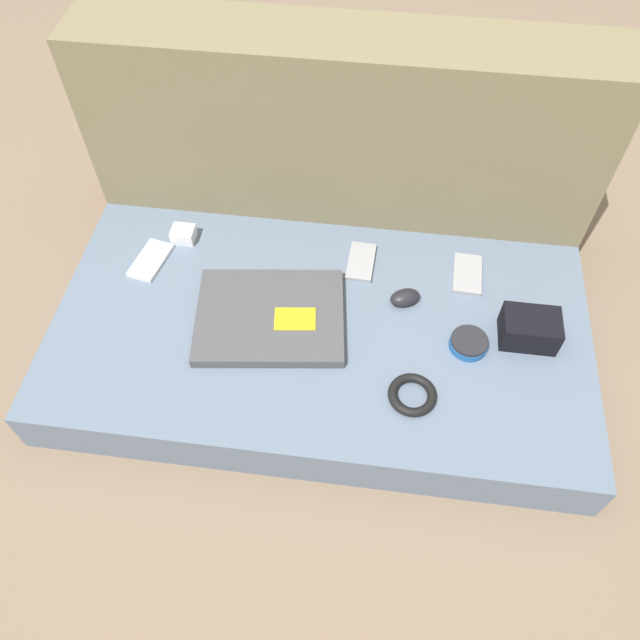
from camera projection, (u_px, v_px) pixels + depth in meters
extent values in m
plane|color=#7A6651|center=(320.00, 354.00, 1.48)|extent=(8.00, 8.00, 0.00)
cube|color=slate|center=(320.00, 340.00, 1.44)|extent=(1.20, 0.63, 0.12)
cube|color=#756B4C|center=(342.00, 147.00, 1.50)|extent=(1.20, 0.20, 0.56)
cube|color=#47474C|center=(270.00, 318.00, 1.38)|extent=(0.35, 0.29, 0.03)
cube|color=yellow|center=(295.00, 319.00, 1.36)|extent=(0.10, 0.07, 0.00)
ellipsoid|color=black|center=(405.00, 298.00, 1.41)|extent=(0.08, 0.07, 0.04)
cylinder|color=#1E569E|center=(469.00, 344.00, 1.35)|extent=(0.08, 0.08, 0.02)
cylinder|color=#232328|center=(470.00, 341.00, 1.34)|extent=(0.08, 0.08, 0.01)
cube|color=silver|center=(151.00, 260.00, 1.49)|extent=(0.09, 0.13, 0.01)
cube|color=#99999E|center=(361.00, 262.00, 1.49)|extent=(0.07, 0.12, 0.01)
cube|color=#99999E|center=(467.00, 274.00, 1.47)|extent=(0.07, 0.12, 0.01)
cube|color=black|center=(530.00, 329.00, 1.34)|extent=(0.12, 0.09, 0.07)
cube|color=silver|center=(184.00, 234.00, 1.53)|extent=(0.06, 0.05, 0.03)
torus|color=black|center=(412.00, 395.00, 1.27)|extent=(0.10, 0.10, 0.02)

